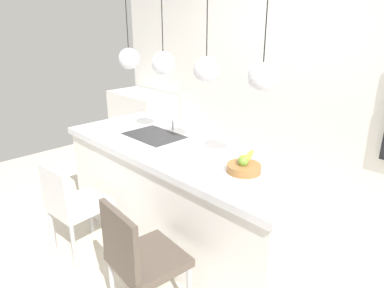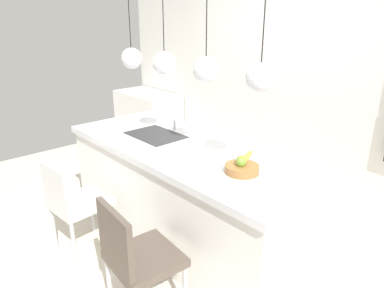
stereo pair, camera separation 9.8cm
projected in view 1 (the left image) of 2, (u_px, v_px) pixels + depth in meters
name	position (u px, v px, depth m)	size (l,w,h in m)	color
floor	(185.00, 238.00, 3.46)	(6.60, 6.60, 0.00)	beige
back_wall	(289.00, 84.00, 4.10)	(6.00, 0.10, 2.60)	silver
kitchen_island	(185.00, 194.00, 3.30)	(2.51, 0.98, 0.95)	white
sink_basin	(154.00, 136.00, 3.43)	(0.56, 0.40, 0.02)	#2D2D30
faucet	(171.00, 117.00, 3.52)	(0.02, 0.17, 0.22)	silver
fruit_bowl	(244.00, 166.00, 2.62)	(0.26, 0.27, 0.16)	#9E6B38
side_counter	(142.00, 120.00, 5.77)	(1.10, 0.60, 0.89)	white
chair_near	(73.00, 204.00, 3.09)	(0.46, 0.49, 0.88)	silver
chair_middle	(140.00, 256.00, 2.42)	(0.51, 0.50, 0.90)	brown
pendant_light_left	(129.00, 58.00, 3.43)	(0.20, 0.20, 0.80)	silver
pendant_light_center_left	(163.00, 63.00, 3.08)	(0.20, 0.20, 0.80)	silver
pendant_light_center_right	(206.00, 69.00, 2.73)	(0.20, 0.20, 0.80)	silver
pendant_light_right	(263.00, 77.00, 2.37)	(0.20, 0.20, 0.80)	silver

